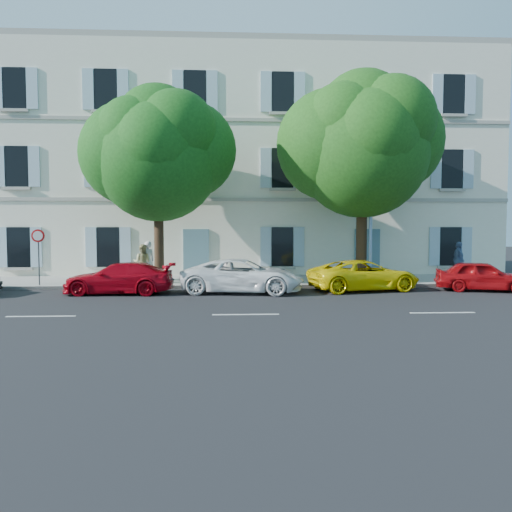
{
  "coord_description": "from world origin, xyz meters",
  "views": [
    {
      "loc": [
        -0.45,
        -18.74,
        2.63
      ],
      "look_at": [
        0.61,
        2.0,
        1.4
      ],
      "focal_mm": 35.0,
      "sensor_mm": 36.0,
      "label": 1
    }
  ],
  "objects": [
    {
      "name": "kerb",
      "position": [
        0.0,
        2.28,
        0.08
      ],
      "size": [
        36.0,
        0.16,
        0.16
      ],
      "primitive_type": "cube",
      "color": "#9E998E",
      "rests_on": "ground"
    },
    {
      "name": "building",
      "position": [
        0.0,
        10.2,
        6.0
      ],
      "size": [
        28.0,
        7.0,
        12.0
      ],
      "primitive_type": "cube",
      "color": "#ECE7CF",
      "rests_on": "ground"
    },
    {
      "name": "pedestrian_a",
      "position": [
        -4.28,
        4.42,
        1.06
      ],
      "size": [
        0.79,
        0.72,
        1.81
      ],
      "primitive_type": "imported",
      "rotation": [
        0.0,
        0.0,
        3.7
      ],
      "color": "silver",
      "rests_on": "sidewalk"
    },
    {
      "name": "car_red_hatchback",
      "position": [
        9.8,
        0.98,
        0.62
      ],
      "size": [
        3.89,
        2.41,
        1.23
      ],
      "primitive_type": "imported",
      "rotation": [
        0.0,
        0.0,
        1.29
      ],
      "color": "#97090C",
      "rests_on": "ground"
    },
    {
      "name": "street_lamp",
      "position": [
        5.7,
        2.74,
        4.26
      ],
      "size": [
        0.24,
        1.54,
        7.26
      ],
      "color": "#7293BF",
      "rests_on": "sidewalk"
    },
    {
      "name": "pedestrian_b",
      "position": [
        -4.48,
        4.19,
        0.99
      ],
      "size": [
        0.87,
        0.7,
        1.68
      ],
      "primitive_type": "imported",
      "rotation": [
        0.0,
        0.0,
        3.06
      ],
      "color": "tan",
      "rests_on": "sidewalk"
    },
    {
      "name": "tree_right",
      "position": [
        5.38,
        3.18,
        5.92
      ],
      "size": [
        5.83,
        5.83,
        8.99
      ],
      "color": "#3A2819",
      "rests_on": "sidewalk"
    },
    {
      "name": "pedestrian_c",
      "position": [
        10.12,
        3.79,
        1.04
      ],
      "size": [
        0.48,
        1.06,
        1.78
      ],
      "primitive_type": "imported",
      "rotation": [
        0.0,
        0.0,
        1.52
      ],
      "color": "slate",
      "rests_on": "sidewalk"
    },
    {
      "name": "car_red_coupe",
      "position": [
        -4.8,
        0.86,
        0.61
      ],
      "size": [
        4.3,
        1.9,
        1.23
      ],
      "primitive_type": "imported",
      "rotation": [
        0.0,
        0.0,
        4.67
      ],
      "color": "#9F0411",
      "rests_on": "ground"
    },
    {
      "name": "car_white_coupe",
      "position": [
        0.04,
        0.96,
        0.67
      ],
      "size": [
        5.11,
        2.92,
        1.34
      ],
      "primitive_type": "imported",
      "rotation": [
        0.0,
        0.0,
        1.42
      ],
      "color": "white",
      "rests_on": "ground"
    },
    {
      "name": "road_sign",
      "position": [
        -8.57,
        2.74,
        1.85
      ],
      "size": [
        0.55,
        0.09,
        2.36
      ],
      "color": "#383A3D",
      "rests_on": "sidewalk"
    },
    {
      "name": "tree_left",
      "position": [
        -3.58,
        3.26,
        5.52
      ],
      "size": [
        5.38,
        5.38,
        8.34
      ],
      "color": "#3A2819",
      "rests_on": "sidewalk"
    },
    {
      "name": "sidewalk",
      "position": [
        0.0,
        4.45,
        0.07
      ],
      "size": [
        36.0,
        4.5,
        0.15
      ],
      "primitive_type": "cube",
      "color": "#A09E96",
      "rests_on": "ground"
    },
    {
      "name": "car_yellow_supercar",
      "position": [
        5.02,
        1.37,
        0.63
      ],
      "size": [
        4.86,
        2.99,
        1.26
      ],
      "primitive_type": "imported",
      "rotation": [
        0.0,
        0.0,
        1.78
      ],
      "color": "yellow",
      "rests_on": "ground"
    },
    {
      "name": "ground",
      "position": [
        0.0,
        0.0,
        0.0
      ],
      "size": [
        90.0,
        90.0,
        0.0
      ],
      "primitive_type": "plane",
      "color": "black"
    }
  ]
}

